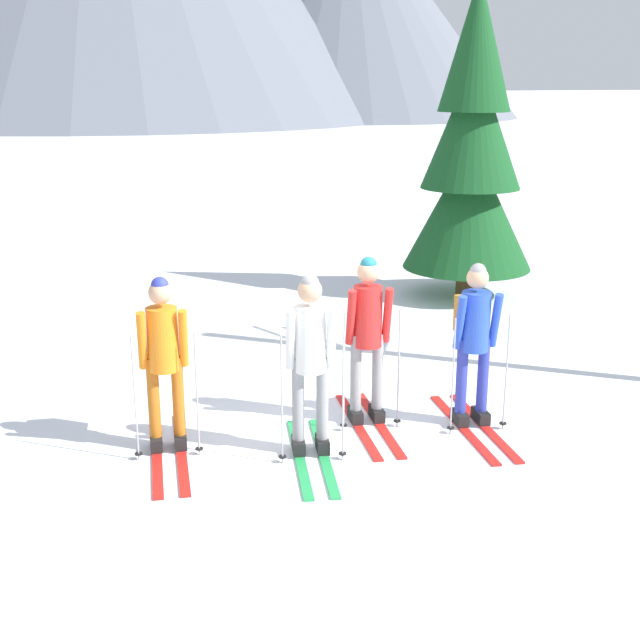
# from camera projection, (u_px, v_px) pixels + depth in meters

# --- Properties ---
(ground_plane) EXTENTS (400.00, 400.00, 0.00)m
(ground_plane) POSITION_uv_depth(u_px,v_px,m) (327.00, 436.00, 7.94)
(ground_plane) COLOR white
(skier_in_orange) EXTENTS (0.61, 1.77, 1.64)m
(skier_in_orange) POSITION_uv_depth(u_px,v_px,m) (164.00, 355.00, 7.43)
(skier_in_orange) COLOR red
(skier_in_orange) RESTS_ON ground
(skier_in_white) EXTENTS (0.61, 1.66, 1.68)m
(skier_in_white) POSITION_uv_depth(u_px,v_px,m) (310.00, 359.00, 7.34)
(skier_in_white) COLOR green
(skier_in_white) RESTS_ON ground
(skier_in_red) EXTENTS (0.61, 1.64, 1.68)m
(skier_in_red) POSITION_uv_depth(u_px,v_px,m) (368.00, 334.00, 8.02)
(skier_in_red) COLOR red
(skier_in_red) RESTS_ON ground
(skier_in_blue) EXTENTS (0.61, 1.70, 1.63)m
(skier_in_blue) POSITION_uv_depth(u_px,v_px,m) (474.00, 336.00, 7.99)
(skier_in_blue) COLOR red
(skier_in_blue) RESTS_ON ground
(pine_tree_near) EXTENTS (1.98, 1.98, 4.77)m
(pine_tree_near) POSITION_uv_depth(u_px,v_px,m) (471.00, 155.00, 12.47)
(pine_tree_near) COLOR #51381E
(pine_tree_near) RESTS_ON ground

